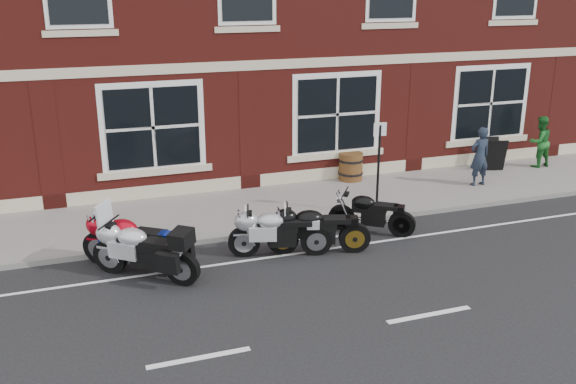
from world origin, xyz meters
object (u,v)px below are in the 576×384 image
(moto_sport_red, at_px, (134,240))
(parking_sign, at_px, (379,162))
(a_board_sign, at_px, (493,154))
(moto_sport_silver, at_px, (278,230))
(barrel_planter, at_px, (351,166))
(moto_sport_black, at_px, (317,228))
(pedestrian_right, at_px, (540,142))
(moto_naked_black, at_px, (370,211))
(moto_touring_silver, at_px, (142,248))
(pedestrian_left, at_px, (480,156))

(moto_sport_red, height_order, parking_sign, parking_sign)
(a_board_sign, bearing_deg, moto_sport_silver, -140.24)
(moto_sport_red, height_order, barrel_planter, moto_sport_red)
(moto_sport_black, height_order, barrel_planter, moto_sport_black)
(moto_sport_black, height_order, pedestrian_right, pedestrian_right)
(moto_naked_black, bearing_deg, barrel_planter, 19.75)
(moto_touring_silver, distance_m, moto_sport_red, 0.51)
(moto_sport_black, bearing_deg, pedestrian_left, -48.87)
(moto_naked_black, relative_size, parking_sign, 0.74)
(moto_sport_black, distance_m, moto_naked_black, 1.68)
(moto_sport_black, height_order, pedestrian_left, pedestrian_left)
(moto_touring_silver, bearing_deg, a_board_sign, -31.19)
(a_board_sign, height_order, barrel_planter, a_board_sign)
(moto_naked_black, bearing_deg, parking_sign, 1.73)
(moto_sport_black, distance_m, barrel_planter, 4.97)
(moto_sport_red, distance_m, moto_sport_silver, 2.90)
(moto_naked_black, xyz_separation_m, barrel_planter, (1.15, 3.54, -0.00))
(a_board_sign, distance_m, parking_sign, 5.50)
(pedestrian_right, bearing_deg, parking_sign, 15.66)
(moto_touring_silver, height_order, parking_sign, parking_sign)
(moto_naked_black, bearing_deg, pedestrian_right, -29.79)
(moto_naked_black, bearing_deg, moto_sport_red, 129.46)
(pedestrian_left, bearing_deg, moto_sport_red, 9.69)
(moto_naked_black, bearing_deg, moto_sport_black, 150.10)
(parking_sign, bearing_deg, barrel_planter, 81.59)
(pedestrian_right, height_order, barrel_planter, pedestrian_right)
(moto_sport_red, xyz_separation_m, moto_naked_black, (5.24, 0.15, -0.09))
(moto_sport_black, xyz_separation_m, barrel_planter, (2.70, 4.17, -0.05))
(moto_sport_black, bearing_deg, pedestrian_right, -50.35)
(moto_sport_silver, xyz_separation_m, pedestrian_left, (6.59, 2.43, 0.37))
(moto_touring_silver, height_order, moto_sport_silver, moto_touring_silver)
(moto_touring_silver, bearing_deg, moto_sport_silver, -47.44)
(moto_sport_red, height_order, moto_sport_silver, moto_sport_red)
(moto_sport_black, height_order, parking_sign, parking_sign)
(pedestrian_left, xyz_separation_m, parking_sign, (-3.66, -1.14, 0.48))
(pedestrian_left, relative_size, parking_sign, 0.73)
(moto_sport_black, distance_m, moto_sport_silver, 0.82)
(moto_touring_silver, distance_m, moto_sport_black, 3.58)
(pedestrian_right, distance_m, barrel_planter, 5.94)
(moto_sport_black, relative_size, moto_sport_silver, 1.00)
(moto_naked_black, bearing_deg, moto_touring_silver, 135.01)
(moto_naked_black, xyz_separation_m, a_board_sign, (5.52, 3.05, 0.09))
(pedestrian_right, bearing_deg, moto_naked_black, 19.95)
(parking_sign, bearing_deg, a_board_sign, 28.09)
(parking_sign, bearing_deg, moto_sport_silver, -152.69)
(moto_sport_silver, height_order, parking_sign, parking_sign)
(moto_touring_silver, distance_m, moto_sport_silver, 2.78)
(moto_sport_red, distance_m, pedestrian_left, 9.69)
(moto_sport_silver, xyz_separation_m, moto_naked_black, (2.36, 0.51, -0.04))
(moto_sport_black, xyz_separation_m, moto_naked_black, (1.55, 0.64, -0.05))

